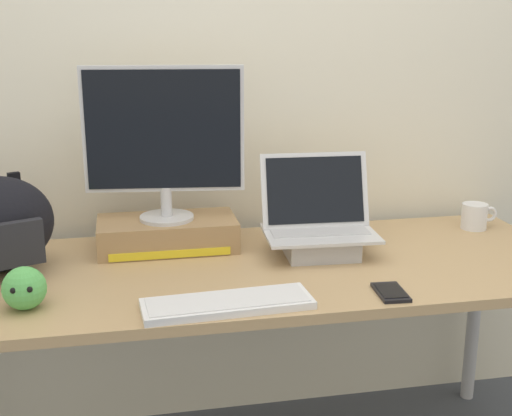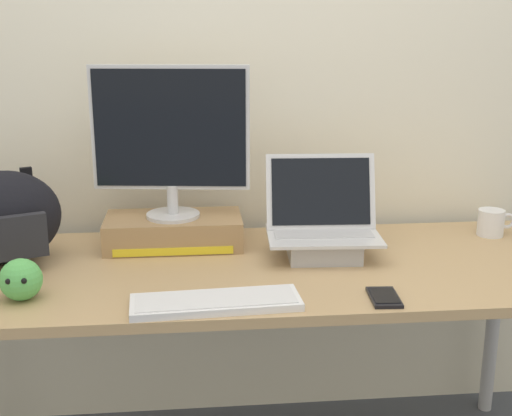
{
  "view_description": "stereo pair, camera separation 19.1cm",
  "coord_description": "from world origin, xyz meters",
  "views": [
    {
      "loc": [
        -0.38,
        -1.91,
        1.47
      ],
      "look_at": [
        0.0,
        0.0,
        0.93
      ],
      "focal_mm": 47.79,
      "sensor_mm": 36.0,
      "label": 1
    },
    {
      "loc": [
        -0.19,
        -1.93,
        1.47
      ],
      "look_at": [
        0.0,
        0.0,
        0.93
      ],
      "focal_mm": 47.79,
      "sensor_mm": 36.0,
      "label": 2
    }
  ],
  "objects": [
    {
      "name": "desk",
      "position": [
        0.0,
        0.0,
        0.68
      ],
      "size": [
        1.98,
        0.76,
        0.75
      ],
      "color": "tan",
      "rests_on": "ground"
    },
    {
      "name": "desktop_monitor",
      "position": [
        -0.25,
        0.21,
        1.11
      ],
      "size": [
        0.5,
        0.17,
        0.49
      ],
      "rotation": [
        0.0,
        0.0,
        -0.12
      ],
      "color": "silver",
      "rests_on": "toner_box_yellow"
    },
    {
      "name": "cell_phone",
      "position": [
        0.31,
        -0.29,
        0.75
      ],
      "size": [
        0.08,
        0.14,
        0.01
      ],
      "rotation": [
        0.0,
        0.0,
        -0.06
      ],
      "color": "black",
      "rests_on": "desk"
    },
    {
      "name": "coffee_mug",
      "position": [
        0.84,
        0.22,
        0.79
      ],
      "size": [
        0.13,
        0.09,
        0.09
      ],
      "color": "silver",
      "rests_on": "desk"
    },
    {
      "name": "toner_box_yellow",
      "position": [
        -0.25,
        0.21,
        0.8
      ],
      "size": [
        0.44,
        0.23,
        0.1
      ],
      "color": "#9E7A51",
      "rests_on": "desk"
    },
    {
      "name": "back_wall",
      "position": [
        0.0,
        0.48,
        1.3
      ],
      "size": [
        7.0,
        0.1,
        2.6
      ],
      "primitive_type": "cube",
      "color": "silver",
      "rests_on": "ground"
    },
    {
      "name": "plush_toy",
      "position": [
        -0.64,
        -0.2,
        0.8
      ],
      "size": [
        0.11,
        0.11,
        0.11
      ],
      "color": "#56B256",
      "rests_on": "desk"
    },
    {
      "name": "external_keyboard",
      "position": [
        -0.13,
        -0.29,
        0.76
      ],
      "size": [
        0.45,
        0.17,
        0.02
      ],
      "rotation": [
        0.0,
        0.0,
        0.06
      ],
      "color": "white",
      "rests_on": "desk"
    },
    {
      "name": "open_laptop",
      "position": [
        0.22,
        0.07,
        0.81
      ],
      "size": [
        0.36,
        0.26,
        0.31
      ],
      "rotation": [
        0.0,
        0.0,
        -0.05
      ],
      "color": "#ADADB2",
      "rests_on": "desk"
    }
  ]
}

